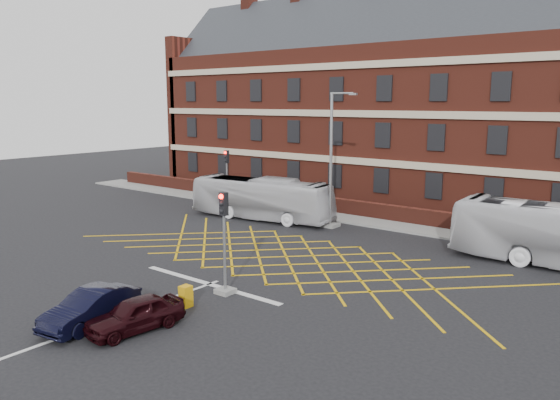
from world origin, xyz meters
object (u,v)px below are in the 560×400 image
Objects in this scene: bus_left at (261,198)px; traffic_light_near at (225,252)px; street_lamp at (331,183)px; traffic_light_far at (227,184)px; direction_signs at (222,184)px; car_navy at (91,307)px; utility_cabinet at (186,296)px; car_maroon at (135,314)px.

bus_left is 14.66m from traffic_light_near.
traffic_light_far is at bearing 174.89° from street_lamp.
street_lamp is 3.83× the size of direction_signs.
bus_left is 18.66m from car_navy.
utility_cabinet is at bearing 57.10° from car_navy.
street_lamp reaches higher than bus_left.
traffic_light_near is 19.21m from traffic_light_far.
direction_signs is at bearing 135.76° from car_maroon.
car_maroon is 1.59× the size of direction_signs.
bus_left is at bearing 119.83° from utility_cabinet.
bus_left is 2.38× the size of traffic_light_far.
traffic_light_far reaches higher than utility_cabinet.
direction_signs is at bearing 57.99° from bus_left.
direction_signs is 22.92m from utility_cabinet.
utility_cabinet is (8.11, -14.15, -1.00)m from bus_left.
street_lamp is (9.95, -0.89, 1.09)m from traffic_light_far.
traffic_light_near is at bearing -152.55° from bus_left.
car_navy is 22.52m from traffic_light_far.
direction_signs is (-1.87, 1.37, -0.39)m from traffic_light_far.
bus_left is at bearing 125.06° from car_maroon.
car_maroon is at bearing 11.09° from car_navy.
traffic_light_far is 1.94× the size of direction_signs.
utility_cabinet is (13.07, -15.98, -1.34)m from traffic_light_far.
direction_signs is (-6.83, 3.20, -0.04)m from bus_left.
car_navy is at bearing -56.63° from direction_signs.
bus_left is at bearing 101.32° from car_navy.
traffic_light_near is at bearing -46.53° from traffic_light_far.
street_lamp is at bearing -5.11° from traffic_light_far.
utility_cabinet is (14.94, -17.35, -0.95)m from direction_signs.
car_navy is 24.67m from direction_signs.
traffic_light_near is at bearing 64.00° from car_navy.
traffic_light_near is 5.04× the size of utility_cabinet.
car_maroon is 2.62m from utility_cabinet.
car_navy is 1.75× the size of direction_signs.
bus_left is 7.54m from direction_signs.
traffic_light_near reaches higher than utility_cabinet.
traffic_light_near is 13.50m from street_lamp.
car_navy is at bearing -113.05° from utility_cabinet.
traffic_light_near is (8.26, -12.11, 0.35)m from bus_left.
street_lamp reaches higher than direction_signs.
car_maroon is (1.68, 0.64, -0.04)m from car_navy.
car_navy is at bearing -106.15° from traffic_light_near.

